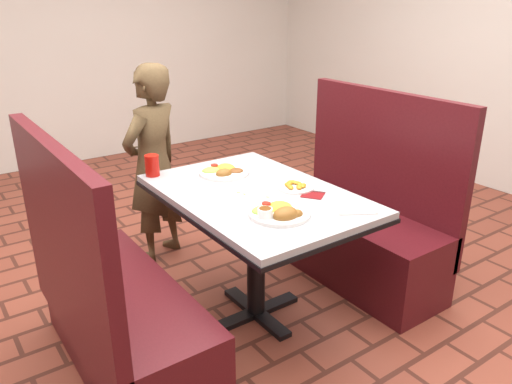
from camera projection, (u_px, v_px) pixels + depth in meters
dining_table at (256, 209)px, 2.61m from camera, size 0.81×1.21×0.75m
booth_bench_left at (115, 313)px, 2.30m from camera, size 0.47×1.20×1.17m
booth_bench_right at (359, 227)px, 3.16m from camera, size 0.47×1.20×1.17m
diner_person at (153, 165)px, 3.27m from camera, size 0.57×0.49×1.32m
near_dinner_plate at (279, 209)px, 2.28m from camera, size 0.29×0.29×0.09m
far_dinner_plate at (224, 169)px, 2.83m from camera, size 0.28×0.28×0.07m
plantain_plate at (295, 186)px, 2.62m from camera, size 0.19×0.19×0.03m
maroon_napkin at (313, 195)px, 2.53m from camera, size 0.15×0.15×0.00m
spoon_utensil at (313, 191)px, 2.57m from camera, size 0.09×0.10×0.00m
red_tumbler at (152, 165)px, 2.79m from camera, size 0.08×0.08×0.12m
paper_napkin at (355, 208)px, 2.36m from camera, size 0.22×0.21×0.01m
knife_utensil at (289, 212)px, 2.30m from camera, size 0.05×0.16×0.00m
fork_utensil at (289, 215)px, 2.27m from camera, size 0.04×0.14×0.00m
lettuce_shreds at (256, 187)px, 2.64m from camera, size 0.28×0.32×0.00m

